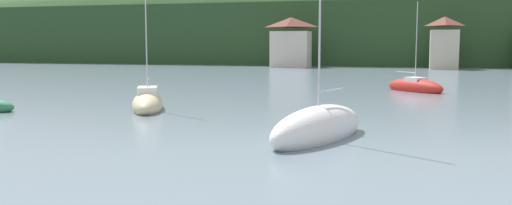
# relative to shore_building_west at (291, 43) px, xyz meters

# --- Properties ---
(wooded_hillside) EXTENTS (352.00, 51.91, 32.27)m
(wooded_hillside) POSITION_rel_shore_building_west_xyz_m (-11.58, 35.62, 0.78)
(wooded_hillside) COLOR #264223
(wooded_hillside) RESTS_ON ground_plane
(shore_building_west) EXTENTS (7.23, 5.38, 9.15)m
(shore_building_west) POSITION_rel_shore_building_west_xyz_m (0.00, 0.00, 0.00)
(shore_building_west) COLOR beige
(shore_building_west) RESTS_ON ground_plane
(shore_building_westcentral) EXTENTS (4.81, 5.35, 8.96)m
(shore_building_westcentral) POSITION_rel_shore_building_west_xyz_m (26.85, -0.01, -0.10)
(shore_building_westcentral) COLOR #BCB29E
(shore_building_westcentral) RESTS_ON ground_plane
(sailboat_mid_4) EXTENTS (4.40, 7.99, 10.88)m
(sailboat_mid_4) POSITION_rel_shore_building_west_xyz_m (17.49, -74.32, -3.94)
(sailboat_mid_4) COLOR white
(sailboat_mid_4) RESTS_ON ground_plane
(sailboat_far_6) EXTENTS (5.91, 5.84, 8.63)m
(sailboat_far_6) POSITION_rel_shore_building_west_xyz_m (21.91, -46.95, -4.02)
(sailboat_far_6) COLOR red
(sailboat_far_6) RESTS_ON ground_plane
(sailboat_mid_8) EXTENTS (4.62, 7.00, 10.70)m
(sailboat_mid_8) POSITION_rel_shore_building_west_xyz_m (4.68, -66.26, -3.99)
(sailboat_mid_8) COLOR #CCBC8E
(sailboat_mid_8) RESTS_ON ground_plane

